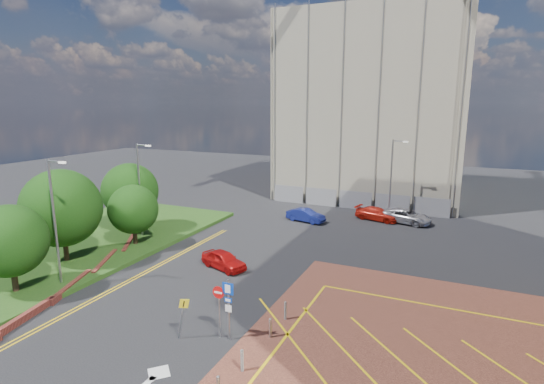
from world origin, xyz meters
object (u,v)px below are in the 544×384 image
Objects in this scene: car_blue_back at (306,215)px; car_red_back at (377,214)px; warning_sign at (182,314)px; tree_a at (10,241)px; tree_b at (61,208)px; car_silver_back at (406,216)px; car_red_left at (224,260)px; lamp_left_near at (55,217)px; lamp_left_far at (140,186)px; tree_c at (133,209)px; sign_cluster at (225,303)px; lamp_back at (392,176)px; tree_d at (130,191)px.

car_blue_back is 0.89× the size of car_red_back.
tree_a is at bearing -179.83° from warning_sign.
tree_b is 30.50m from car_silver_back.
tree_a reaches higher than car_red_left.
lamp_left_near is at bearing 160.00° from car_red_back.
tree_b is 0.84× the size of lamp_left_far.
tree_b reaches higher than tree_c.
car_blue_back is at bearing 13.98° from car_red_left.
tree_c is at bearing 102.63° from car_red_left.
car_blue_back is at bearing 44.36° from lamp_left_far.
car_silver_back is at bearing -11.60° from car_red_left.
car_blue_back is (-3.58, 21.90, -1.31)m from sign_cluster.
lamp_left_far is 16.08m from car_blue_back.
lamp_left_near is 2.05× the size of car_blue_back.
tree_c is at bearing 68.20° from tree_b.
warning_sign is at bearing -101.43° from lamp_back.
lamp_back is (17.58, 18.00, 1.17)m from tree_c.
sign_cluster is at bearing 26.89° from warning_sign.
lamp_left_near is at bearing 175.44° from sign_cluster.
car_red_left is (9.90, -3.01, -4.02)m from lamp_left_far.
car_red_left is (7.90, 6.99, -4.02)m from lamp_left_near.
tree_c is at bearing 146.84° from sign_cluster.
warning_sign is at bearing -142.73° from car_red_left.
lamp_left_near is at bearing -44.25° from tree_b.
car_red_left is at bearing 121.04° from sign_cluster.
lamp_back is at bearing 45.68° from tree_c.
tree_d is (-1.00, 8.00, -0.37)m from tree_b.
warning_sign is (-1.87, -0.95, -0.52)m from sign_cluster.
lamp_left_far is 25.23m from car_silver_back.
car_red_back reaches higher than car_red_left.
car_silver_back is (19.35, 16.49, -2.51)m from tree_c.
lamp_left_far is at bearing 101.31° from lamp_left_near.
tree_a is 1.10× the size of tree_c.
car_blue_back is at bearing 55.67° from tree_b.
lamp_left_far reaches higher than car_red_left.
lamp_left_near reaches higher than warning_sign.
car_silver_back is at bearing 45.19° from tree_b.
tree_a is at bearing -128.30° from lamp_left_near.
warning_sign is 0.60× the size of car_red_left.
tree_a is 2.80m from lamp_left_near.
warning_sign is at bearing -177.56° from car_red_back.
car_red_back is at bearing 48.97° from tree_b.
tree_b reaches higher than sign_cluster.
car_red_back is at bearing -50.91° from car_blue_back.
warning_sign is (11.93, -9.96, -1.76)m from tree_c.
tree_c reaches higher than car_silver_back.
tree_c is at bearing 144.24° from car_silver_back.
tree_d is at bearing 144.42° from sign_cluster.
car_silver_back is at bearing 77.71° from sign_cluster.
car_red_back is (19.59, 13.36, -3.23)m from tree_d.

